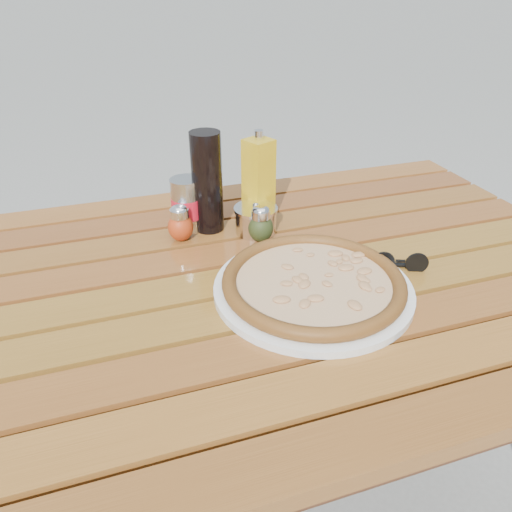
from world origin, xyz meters
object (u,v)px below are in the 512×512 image
object	(u,v)px
olive_oil_cruet	(259,180)
plate	(313,289)
oregano_shaker	(261,224)
sunglasses	(400,263)
table	(259,306)
pizza	(313,282)
soda_can	(187,205)
pepper_shaker	(180,224)
dark_bottle	(207,182)
parmesan_tin	(256,219)

from	to	relation	value
olive_oil_cruet	plate	bearing A→B (deg)	-90.48
oregano_shaker	sunglasses	xyz separation A→B (m)	(0.22, -0.20, -0.02)
table	pizza	size ratio (longest dim) A/B	4.06
plate	pizza	xyz separation A→B (m)	(0.00, -0.00, 0.02)
soda_can	sunglasses	size ratio (longest dim) A/B	1.10
plate	olive_oil_cruet	size ratio (longest dim) A/B	1.71
plate	pizza	world-z (taller)	pizza
oregano_shaker	sunglasses	distance (m)	0.29
plate	oregano_shaker	distance (m)	0.22
pepper_shaker	plate	bearing A→B (deg)	-55.61
dark_bottle	sunglasses	world-z (taller)	dark_bottle
pepper_shaker	sunglasses	bearing A→B (deg)	-34.20
plate	olive_oil_cruet	distance (m)	0.33
pepper_shaker	oregano_shaker	size ratio (longest dim) A/B	1.00
pepper_shaker	sunglasses	distance (m)	0.46
olive_oil_cruet	parmesan_tin	size ratio (longest dim) A/B	1.88
pizza	oregano_shaker	xyz separation A→B (m)	(-0.03, 0.22, 0.02)
table	pepper_shaker	bearing A→B (deg)	121.47
soda_can	plate	bearing A→B (deg)	-62.76
olive_oil_cruet	sunglasses	bearing A→B (deg)	-57.86
soda_can	parmesan_tin	distance (m)	0.15
pizza	pepper_shaker	bearing A→B (deg)	124.39
olive_oil_cruet	dark_bottle	bearing A→B (deg)	-175.78
table	olive_oil_cruet	bearing A→B (deg)	71.71
pizza	pepper_shaker	xyz separation A→B (m)	(-0.19, 0.27, 0.02)
pepper_shaker	parmesan_tin	distance (m)	0.16
table	dark_bottle	distance (m)	0.29
plate	dark_bottle	distance (m)	0.34
pepper_shaker	sunglasses	xyz separation A→B (m)	(0.38, -0.26, -0.02)
parmesan_tin	oregano_shaker	bearing A→B (deg)	-93.47
pepper_shaker	olive_oil_cruet	size ratio (longest dim) A/B	0.39
plate	soda_can	bearing A→B (deg)	117.24
dark_bottle	olive_oil_cruet	distance (m)	0.12
plate	olive_oil_cruet	world-z (taller)	olive_oil_cruet
parmesan_tin	pizza	bearing A→B (deg)	-84.74
dark_bottle	sunglasses	size ratio (longest dim) A/B	2.01
oregano_shaker	parmesan_tin	distance (m)	0.04
table	olive_oil_cruet	size ratio (longest dim) A/B	6.67
pizza	plate	bearing A→B (deg)	90.00
pepper_shaker	soda_can	xyz separation A→B (m)	(0.02, 0.04, 0.02)
table	soda_can	xyz separation A→B (m)	(-0.09, 0.23, 0.13)
pizza	parmesan_tin	xyz separation A→B (m)	(-0.02, 0.26, 0.01)
soda_can	olive_oil_cruet	xyz separation A→B (m)	(0.17, -0.00, 0.04)
plate	soda_can	size ratio (longest dim) A/B	3.00
parmesan_tin	plate	bearing A→B (deg)	-84.74
pizza	parmesan_tin	size ratio (longest dim) A/B	3.08
table	oregano_shaker	world-z (taller)	oregano_shaker
plate	oregano_shaker	bearing A→B (deg)	96.91
soda_can	pizza	bearing A→B (deg)	-62.76
plate	soda_can	xyz separation A→B (m)	(-0.16, 0.32, 0.05)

